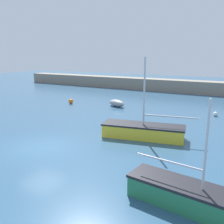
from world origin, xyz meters
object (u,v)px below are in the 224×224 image
sailboat_tall_mast (143,131)px  mooring_buoy_orange (71,101)px  dinghy_near_pier (117,103)px  sailboat_short_mast (201,200)px  mooring_buoy_white (215,114)px

sailboat_tall_mast → mooring_buoy_orange: sailboat_tall_mast is taller
sailboat_tall_mast → dinghy_near_pier: bearing=-63.5°
sailboat_tall_mast → sailboat_short_mast: bearing=115.2°
mooring_buoy_orange → sailboat_short_mast: bearing=-38.9°
dinghy_near_pier → sailboat_tall_mast: bearing=-30.8°
sailboat_short_mast → mooring_buoy_white: sailboat_short_mast is taller
dinghy_near_pier → sailboat_tall_mast: (7.02, -8.83, 0.14)m
mooring_buoy_white → mooring_buoy_orange: bearing=-173.0°
dinghy_near_pier → sailboat_short_mast: 20.12m
sailboat_tall_mast → sailboat_short_mast: (5.34, -7.03, -0.04)m
mooring_buoy_orange → mooring_buoy_white: bearing=7.0°
sailboat_tall_mast → mooring_buoy_white: size_ratio=15.55×
dinghy_near_pier → mooring_buoy_orange: (-5.70, -1.31, -0.10)m
sailboat_tall_mast → mooring_buoy_white: 10.20m
sailboat_short_mast → mooring_buoy_white: (-1.72, 16.56, -0.27)m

